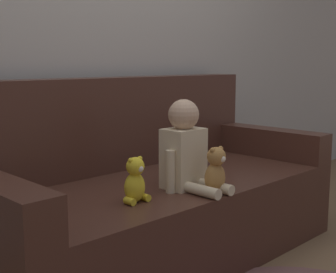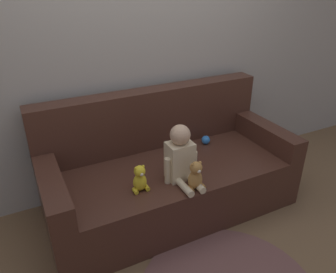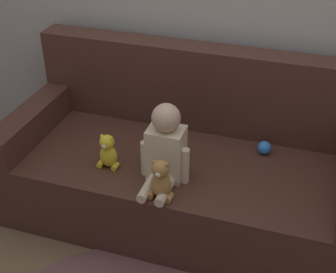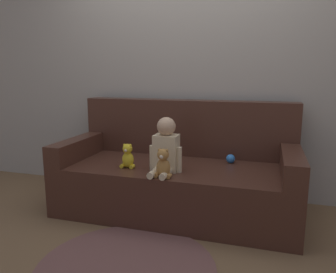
% 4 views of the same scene
% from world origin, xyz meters
% --- Properties ---
extents(ground_plane, '(12.00, 12.00, 0.00)m').
position_xyz_m(ground_plane, '(0.00, 0.00, 0.00)').
color(ground_plane, brown).
extents(couch, '(2.04, 0.92, 0.96)m').
position_xyz_m(couch, '(0.00, 0.07, 0.32)').
color(couch, '#47281E').
rests_on(couch, ground_plane).
extents(person_baby, '(0.27, 0.34, 0.44)m').
position_xyz_m(person_baby, '(-0.03, -0.22, 0.62)').
color(person_baby, beige).
rests_on(person_baby, couch).
extents(teddy_bear_brown, '(0.13, 0.10, 0.23)m').
position_xyz_m(teddy_bear_brown, '(0.00, -0.38, 0.54)').
color(teddy_bear_brown, '#AD7A3D').
rests_on(teddy_bear_brown, couch).
extents(plush_toy_side, '(0.12, 0.09, 0.21)m').
position_xyz_m(plush_toy_side, '(-0.36, -0.22, 0.53)').
color(plush_toy_side, yellow).
rests_on(plush_toy_side, couch).
extents(toy_ball, '(0.08, 0.08, 0.08)m').
position_xyz_m(toy_ball, '(0.45, 0.17, 0.47)').
color(toy_ball, '#337FDB').
rests_on(toy_ball, couch).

